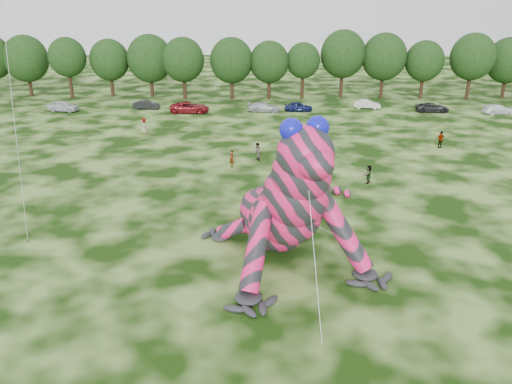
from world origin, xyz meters
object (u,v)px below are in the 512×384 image
Objects in this scene: car_2 at (190,107)px; car_7 at (499,109)px; tree_6 at (184,68)px; car_3 at (264,107)px; car_6 at (432,107)px; spectator_0 at (232,159)px; tree_7 at (232,68)px; tree_8 at (269,70)px; tree_4 at (110,68)px; car_4 at (299,107)px; tree_10 at (342,64)px; tree_2 at (27,66)px; tree_9 at (303,71)px; tree_5 at (150,66)px; spectator_1 at (258,152)px; spectator_5 at (368,174)px; car_5 at (367,104)px; spectator_3 at (441,140)px; car_0 at (63,106)px; tree_12 at (424,70)px; inflatable_gecko at (272,175)px; spectator_4 at (144,126)px; tree_14 at (507,68)px; tree_11 at (383,66)px; tree_13 at (471,67)px; tree_3 at (69,68)px.

car_2 reaches higher than car_7.
car_3 is at bearing -36.49° from tree_6.
spectator_0 is (-26.80, -24.82, 0.22)m from car_6.
tree_7 is 1.06× the size of tree_8.
tree_4 is 1.98× the size of car_6.
car_2 is 1.38× the size of car_4.
car_3 is 2.61× the size of spectator_0.
tree_10 reaches higher than car_4.
tree_6 reaches higher than car_7.
tree_2 is 71.77m from car_7.
tree_5 is at bearing 177.42° from tree_9.
spectator_1 is at bearing 167.01° from car_4.
tree_7 is 5.87× the size of spectator_5.
car_4 is 1.03× the size of car_5.
spectator_0 is 23.12m from spectator_3.
tree_5 is (19.89, -0.33, 0.08)m from tree_2.
tree_9 is 5.37× the size of spectator_5.
spectator_0 is (25.34, -24.44, 0.11)m from car_0.
tree_9 is 18.95m from tree_12.
tree_9 is 4.76× the size of spectator_3.
inflatable_gecko reaches higher than spectator_4.
tree_5 is at bearing -179.73° from tree_10.
tree_8 is at bearing 69.98° from car_7.
tree_14 reaches higher than car_2.
tree_5 reaches higher than spectator_0.
tree_11 is 40.85m from spectator_5.
car_3 is (-12.44, -11.15, -4.61)m from tree_10.
tree_7 reaches higher than spectator_0.
car_3 is at bearing -78.49° from car_0.
spectator_3 is (19.01, -17.67, 0.27)m from car_3.
tree_7 is 1.06× the size of tree_12.
tree_12 reaches higher than car_6.
tree_10 is 2.29× the size of car_6.
tree_6 reaches higher than tree_8.
tree_2 is at bearing 76.31° from car_4.
tree_6 is 2.07× the size of car_6.
tree_7 is 11.41m from car_3.
tree_13 is 44.97m from spectator_5.
spectator_1 is at bearing -117.61° from car_0.
tree_12 is 42.28m from spectator_5.
spectator_3 is (-13.16, -27.37, -4.15)m from tree_13.
tree_3 is at bearing 75.91° from car_3.
tree_14 is 1.72× the size of car_2.
tree_7 is 30.49m from car_6.
car_5 is at bearing -26.47° from tree_8.
tree_11 is 17.89m from car_4.
tree_5 reaches higher than tree_14.
tree_6 is 0.94× the size of tree_11.
inflatable_gecko reaches higher than tree_9.
tree_14 is 2.15× the size of car_0.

